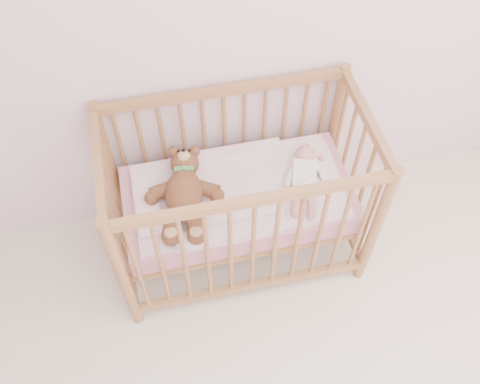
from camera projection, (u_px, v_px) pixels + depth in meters
name	position (u px, v px, depth m)	size (l,w,h in m)	color
wall_back	(288.00, 10.00, 2.47)	(4.00, 0.02, 2.70)	silver
crib	(238.00, 198.00, 2.88)	(1.36, 0.76, 1.00)	#A66946
mattress	(238.00, 199.00, 2.90)	(1.22, 0.62, 0.13)	pink
blanket	(238.00, 191.00, 2.84)	(1.10, 0.58, 0.06)	#E79FB3
baby	(305.00, 174.00, 2.81)	(0.23, 0.48, 0.12)	white
teddy_bear	(184.00, 194.00, 2.72)	(0.42, 0.60, 0.17)	brown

